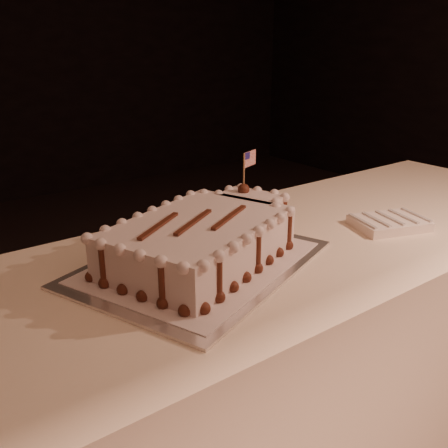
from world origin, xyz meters
TOP-DOWN VIEW (x-y plane):
  - banquet_table at (0.00, 0.60)m, footprint 2.40×0.80m
  - cake_board at (-0.30, 0.61)m, footprint 0.76×0.67m
  - doily at (-0.30, 0.61)m, footprint 0.68×0.60m
  - sheet_cake at (-0.27, 0.63)m, footprint 0.62×0.47m
  - napkin_stack at (0.34, 0.49)m, footprint 0.26×0.22m
  - side_plate at (0.11, 0.91)m, footprint 0.15×0.15m

SIDE VIEW (x-z plane):
  - banquet_table at x=0.00m, z-range 0.00..0.75m
  - cake_board at x=-0.30m, z-range 0.75..0.76m
  - side_plate at x=0.11m, z-range 0.75..0.76m
  - doily at x=-0.30m, z-range 0.76..0.76m
  - napkin_stack at x=0.34m, z-range 0.75..0.78m
  - sheet_cake at x=-0.27m, z-range 0.70..0.94m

